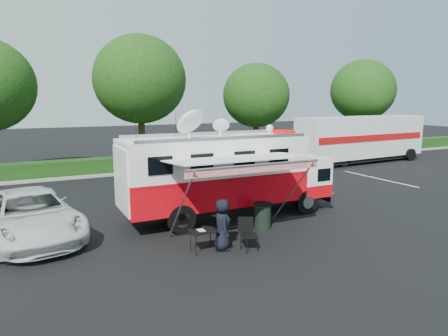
% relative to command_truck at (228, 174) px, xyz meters
% --- Properties ---
extents(ground_plane, '(120.00, 120.00, 0.00)m').
position_rel_command_truck_xyz_m(ground_plane, '(0.07, 0.00, -1.76)').
color(ground_plane, black).
rests_on(ground_plane, ground).
extents(back_border, '(60.00, 6.14, 8.87)m').
position_rel_command_truck_xyz_m(back_border, '(1.22, 12.90, 3.24)').
color(back_border, '#9E998E').
rests_on(back_border, ground_plane).
extents(stall_lines, '(24.12, 5.50, 0.01)m').
position_rel_command_truck_xyz_m(stall_lines, '(-0.43, 3.00, -1.76)').
color(stall_lines, silver).
rests_on(stall_lines, ground_plane).
extents(command_truck, '(8.57, 2.36, 4.12)m').
position_rel_command_truck_xyz_m(command_truck, '(0.00, 0.00, 0.00)').
color(command_truck, black).
rests_on(command_truck, ground_plane).
extents(awning, '(4.68, 2.43, 2.83)m').
position_rel_command_truck_xyz_m(awning, '(-0.77, -2.45, 0.88)').
color(awning, silver).
rests_on(awning, ground_plane).
extents(white_suv, '(3.59, 6.12, 1.60)m').
position_rel_command_truck_xyz_m(white_suv, '(-7.07, 0.77, -1.76)').
color(white_suv, silver).
rests_on(white_suv, ground_plane).
extents(person, '(0.69, 0.89, 1.61)m').
position_rel_command_truck_xyz_m(person, '(-1.76, -3.05, -1.76)').
color(person, black).
rests_on(person, ground_plane).
extents(folding_table, '(0.82, 0.59, 0.70)m').
position_rel_command_truck_xyz_m(folding_table, '(-2.38, -3.00, -1.12)').
color(folding_table, black).
rests_on(folding_table, ground_plane).
extents(folding_chair, '(0.64, 0.68, 1.02)m').
position_rel_command_truck_xyz_m(folding_chair, '(-1.06, -3.39, -1.16)').
color(folding_chair, black).
rests_on(folding_chair, ground_plane).
extents(trash_bin, '(0.64, 0.64, 0.95)m').
position_rel_command_truck_xyz_m(trash_bin, '(0.46, -1.86, -1.28)').
color(trash_bin, black).
rests_on(trash_bin, ground_plane).
extents(semi_trailer, '(11.18, 2.97, 3.41)m').
position_rel_command_truck_xyz_m(semi_trailer, '(15.30, 8.15, 0.04)').
color(semi_trailer, silver).
rests_on(semi_trailer, ground_plane).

